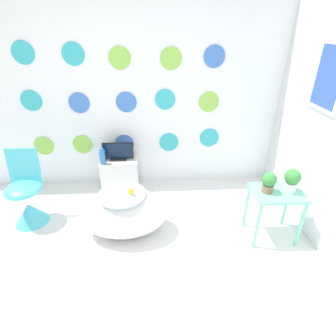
{
  "coord_description": "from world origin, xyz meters",
  "views": [
    {
      "loc": [
        0.38,
        -1.27,
        1.95
      ],
      "look_at": [
        0.49,
        0.94,
        0.75
      ],
      "focal_mm": 28.0,
      "sensor_mm": 36.0,
      "label": 1
    }
  ],
  "objects_px": {
    "potted_plant_right": "(292,180)",
    "tv": "(118,152)",
    "potted_plant_left": "(269,182)",
    "bathtub": "(124,212)",
    "vase": "(102,157)",
    "chair": "(27,201)"
  },
  "relations": [
    {
      "from": "potted_plant_right",
      "to": "tv",
      "type": "bearing_deg",
      "value": 150.47
    },
    {
      "from": "potted_plant_left",
      "to": "bathtub",
      "type": "bearing_deg",
      "value": 174.62
    },
    {
      "from": "bathtub",
      "to": "potted_plant_right",
      "type": "height_order",
      "value": "potted_plant_right"
    },
    {
      "from": "tv",
      "to": "potted_plant_left",
      "type": "distance_m",
      "value": 1.83
    },
    {
      "from": "potted_plant_left",
      "to": "potted_plant_right",
      "type": "distance_m",
      "value": 0.22
    },
    {
      "from": "vase",
      "to": "tv",
      "type": "bearing_deg",
      "value": 32.21
    },
    {
      "from": "potted_plant_left",
      "to": "vase",
      "type": "bearing_deg",
      "value": 153.01
    },
    {
      "from": "vase",
      "to": "potted_plant_left",
      "type": "distance_m",
      "value": 1.93
    },
    {
      "from": "tv",
      "to": "potted_plant_left",
      "type": "xyz_separation_m",
      "value": [
        1.53,
        -0.99,
        0.12
      ]
    },
    {
      "from": "bathtub",
      "to": "potted_plant_right",
      "type": "relative_size",
      "value": 3.81
    },
    {
      "from": "chair",
      "to": "vase",
      "type": "bearing_deg",
      "value": 34.2
    },
    {
      "from": "vase",
      "to": "potted_plant_right",
      "type": "distance_m",
      "value": 2.12
    },
    {
      "from": "bathtub",
      "to": "tv",
      "type": "xyz_separation_m",
      "value": [
        -0.13,
        0.85,
        0.29
      ]
    },
    {
      "from": "chair",
      "to": "vase",
      "type": "xyz_separation_m",
      "value": [
        0.76,
        0.51,
        0.26
      ]
    },
    {
      "from": "bathtub",
      "to": "vase",
      "type": "relative_size",
      "value": 4.41
    },
    {
      "from": "tv",
      "to": "vase",
      "type": "relative_size",
      "value": 1.88
    },
    {
      "from": "vase",
      "to": "potted_plant_right",
      "type": "bearing_deg",
      "value": -24.47
    },
    {
      "from": "chair",
      "to": "tv",
      "type": "xyz_separation_m",
      "value": [
        0.94,
        0.63,
        0.27
      ]
    },
    {
      "from": "bathtub",
      "to": "chair",
      "type": "relative_size",
      "value": 1.08
    },
    {
      "from": "vase",
      "to": "potted_plant_right",
      "type": "relative_size",
      "value": 0.86
    },
    {
      "from": "tv",
      "to": "chair",
      "type": "bearing_deg",
      "value": -146.17
    },
    {
      "from": "vase",
      "to": "potted_plant_left",
      "type": "height_order",
      "value": "potted_plant_left"
    }
  ]
}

